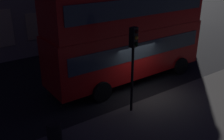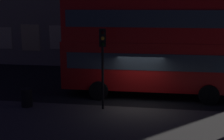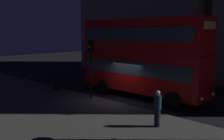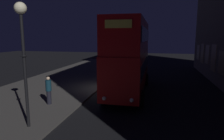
{
  "view_description": "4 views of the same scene",
  "coord_description": "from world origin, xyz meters",
  "px_view_note": "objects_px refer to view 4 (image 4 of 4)",
  "views": [
    {
      "loc": [
        -8.57,
        -9.03,
        6.63
      ],
      "look_at": [
        -1.39,
        1.18,
        1.38
      ],
      "focal_mm": 41.66,
      "sensor_mm": 36.0,
      "label": 1
    },
    {
      "loc": [
        0.7,
        -14.41,
        5.2
      ],
      "look_at": [
        -1.49,
        0.47,
        1.82
      ],
      "focal_mm": 46.39,
      "sensor_mm": 36.0,
      "label": 2
    },
    {
      "loc": [
        11.52,
        -12.51,
        4.59
      ],
      "look_at": [
        -1.15,
        0.57,
        1.98
      ],
      "focal_mm": 41.43,
      "sensor_mm": 36.0,
      "label": 3
    },
    {
      "loc": [
        15.78,
        4.26,
        4.33
      ],
      "look_at": [
        -1.61,
        0.22,
        1.4
      ],
      "focal_mm": 32.02,
      "sensor_mm": 36.0,
      "label": 4
    }
  ],
  "objects_px": {
    "pedestrian": "(49,90)",
    "litter_bin": "(109,71)",
    "double_decker_bus": "(130,53)",
    "traffic_light_near_kerb": "(100,52)",
    "street_lamp": "(22,35)"
  },
  "relations": [
    {
      "from": "double_decker_bus",
      "to": "traffic_light_near_kerb",
      "type": "distance_m",
      "value": 3.66
    },
    {
      "from": "litter_bin",
      "to": "street_lamp",
      "type": "bearing_deg",
      "value": -2.34
    },
    {
      "from": "street_lamp",
      "to": "pedestrian",
      "type": "xyz_separation_m",
      "value": [
        -3.17,
        -0.77,
        -3.38
      ]
    },
    {
      "from": "street_lamp",
      "to": "pedestrian",
      "type": "relative_size",
      "value": 3.23
    },
    {
      "from": "pedestrian",
      "to": "litter_bin",
      "type": "distance_m",
      "value": 10.54
    },
    {
      "from": "double_decker_bus",
      "to": "traffic_light_near_kerb",
      "type": "relative_size",
      "value": 2.46
    },
    {
      "from": "pedestrian",
      "to": "litter_bin",
      "type": "height_order",
      "value": "pedestrian"
    },
    {
      "from": "double_decker_bus",
      "to": "litter_bin",
      "type": "height_order",
      "value": "double_decker_bus"
    },
    {
      "from": "street_lamp",
      "to": "pedestrian",
      "type": "distance_m",
      "value": 4.7
    },
    {
      "from": "double_decker_bus",
      "to": "pedestrian",
      "type": "distance_m",
      "value": 6.62
    },
    {
      "from": "double_decker_bus",
      "to": "pedestrian",
      "type": "bearing_deg",
      "value": -46.15
    },
    {
      "from": "street_lamp",
      "to": "pedestrian",
      "type": "height_order",
      "value": "street_lamp"
    },
    {
      "from": "pedestrian",
      "to": "double_decker_bus",
      "type": "bearing_deg",
      "value": 99.96
    },
    {
      "from": "pedestrian",
      "to": "litter_bin",
      "type": "relative_size",
      "value": 1.9
    },
    {
      "from": "litter_bin",
      "to": "traffic_light_near_kerb",
      "type": "bearing_deg",
      "value": 2.56
    }
  ]
}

